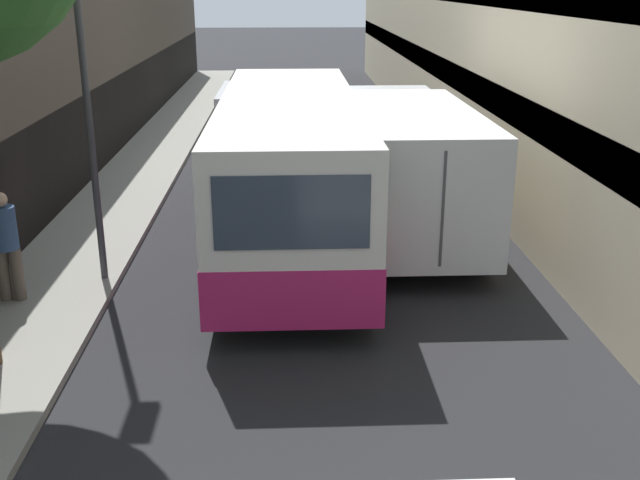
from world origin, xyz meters
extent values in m
plane|color=#232326|center=(0.00, 15.00, 0.00)|extent=(150.00, 150.00, 0.00)
cube|color=gray|center=(-4.63, 15.00, 0.06)|extent=(2.17, 60.00, 0.12)
cube|color=black|center=(-6.25, 15.00, 1.17)|extent=(1.08, 60.00, 2.35)
cube|color=#333D47|center=(4.68, 15.00, 2.61)|extent=(1.08, 60.00, 0.70)
cube|color=silver|center=(-0.47, 14.47, 1.72)|extent=(2.58, 9.67, 2.58)
cube|color=#B21E5B|center=(-0.47, 14.47, 0.88)|extent=(2.61, 9.69, 0.90)
cube|color=#2D3847|center=(-0.47, 14.47, 2.10)|extent=(2.62, 8.90, 0.83)
cube|color=#2D3847|center=(-0.47, 9.62, 2.17)|extent=(2.12, 0.04, 1.03)
cylinder|color=black|center=(-1.61, 17.47, 0.50)|extent=(0.24, 1.00, 1.00)
cylinder|color=black|center=(0.67, 17.47, 0.50)|extent=(0.24, 1.00, 1.00)
cylinder|color=black|center=(-1.61, 11.47, 0.50)|extent=(0.24, 1.00, 1.00)
cylinder|color=black|center=(0.67, 11.47, 0.50)|extent=(0.24, 1.00, 1.00)
cube|color=silver|center=(2.01, 18.56, 1.47)|extent=(2.22, 2.26, 2.12)
cube|color=silver|center=(2.01, 14.53, 1.57)|extent=(2.31, 5.80, 2.32)
cube|color=#4C4C4C|center=(2.01, 11.62, 1.57)|extent=(0.05, 0.02, 1.97)
cylinder|color=black|center=(0.97, 18.56, 0.48)|extent=(0.22, 0.96, 0.96)
cylinder|color=black|center=(3.05, 18.56, 0.48)|extent=(0.22, 0.96, 0.96)
cylinder|color=black|center=(0.97, 12.93, 0.48)|extent=(0.22, 0.96, 0.96)
cylinder|color=black|center=(3.05, 12.93, 0.48)|extent=(0.22, 0.96, 0.96)
cube|color=#BCBCC1|center=(-1.70, 24.33, 1.04)|extent=(1.89, 4.33, 1.58)
cube|color=#2D3847|center=(-1.70, 26.17, 1.32)|extent=(1.51, 0.04, 0.55)
cylinder|color=black|center=(-2.55, 25.58, 0.32)|extent=(0.16, 0.64, 0.64)
cylinder|color=black|center=(-0.85, 25.58, 0.32)|extent=(0.16, 0.64, 0.64)
cylinder|color=black|center=(-2.55, 23.07, 0.32)|extent=(0.16, 0.64, 0.64)
cylinder|color=black|center=(-0.85, 23.07, 0.32)|extent=(0.16, 0.64, 0.64)
cylinder|color=brown|center=(-5.19, 11.62, 0.57)|extent=(0.20, 0.20, 0.89)
cylinder|color=brown|center=(-4.97, 11.62, 0.57)|extent=(0.20, 0.20, 0.89)
cylinder|color=navy|center=(-5.08, 11.62, 1.36)|extent=(0.41, 0.41, 0.70)
cylinder|color=#38383D|center=(-3.79, 12.53, 3.73)|extent=(0.12, 0.12, 7.21)
camera|label=1|loc=(-0.52, 0.03, 5.11)|focal=42.00mm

